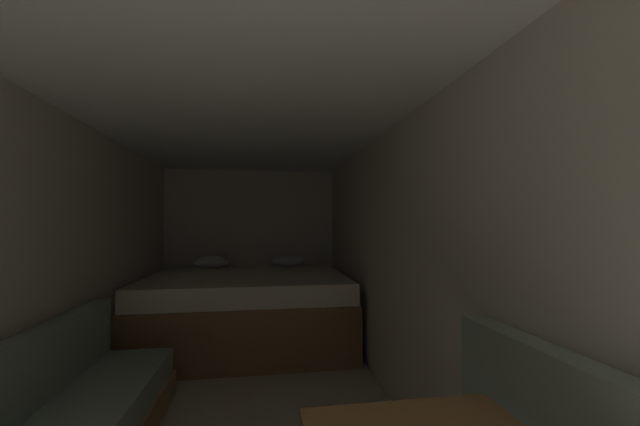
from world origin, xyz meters
The scene contains 5 objects.
wall_back centered at (0.00, 4.73, 1.05)m, with size 2.39×0.05×2.09m, color beige.
wall_left centered at (-1.17, 2.10, 1.05)m, with size 0.05×5.20×2.09m, color beige.
wall_right centered at (1.17, 2.10, 1.05)m, with size 0.05×5.20×2.09m, color beige.
ceiling_slab centered at (0.00, 2.10, 2.12)m, with size 2.39×5.20×0.05m, color white.
bed centered at (0.00, 3.79, 0.39)m, with size 2.17×1.73×0.94m.
Camera 1 is at (0.17, -0.34, 1.34)m, focal length 20.12 mm.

